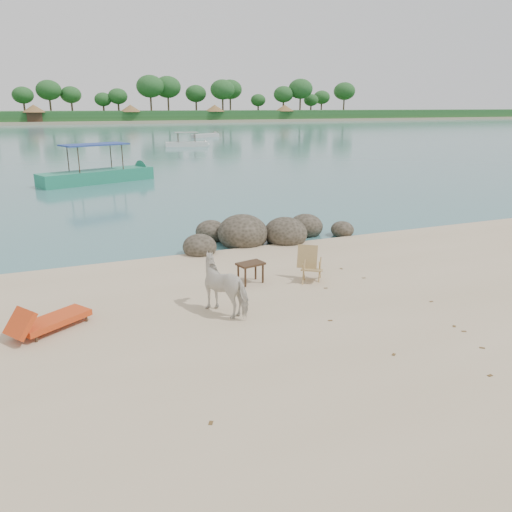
% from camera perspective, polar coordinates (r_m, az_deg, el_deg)
% --- Properties ---
extents(water, '(400.00, 400.00, 0.00)m').
position_cam_1_polar(water, '(98.67, -20.45, 13.21)').
color(water, '#3B7576').
rests_on(water, ground).
extents(far_shore, '(420.00, 90.00, 1.40)m').
position_cam_1_polar(far_shore, '(178.60, -21.61, 14.25)').
color(far_shore, tan).
rests_on(far_shore, ground).
extents(far_scenery, '(420.00, 18.00, 9.50)m').
position_cam_1_polar(far_scenery, '(145.25, -21.40, 15.19)').
color(far_scenery, '#1E4C1E').
rests_on(far_scenery, ground).
extents(boulders, '(6.33, 2.95, 1.26)m').
position_cam_1_polar(boulders, '(17.02, 0.40, 2.58)').
color(boulders, '#2C271D').
rests_on(boulders, ground).
extents(cow, '(1.30, 1.60, 1.24)m').
position_cam_1_polar(cow, '(11.01, -3.36, -3.45)').
color(cow, beige).
rests_on(cow, ground).
extents(side_table, '(0.75, 0.58, 0.54)m').
position_cam_1_polar(side_table, '(12.83, -0.62, -2.08)').
color(side_table, '#2E2312').
rests_on(side_table, ground).
extents(lounge_chair, '(1.84, 1.51, 0.54)m').
position_cam_1_polar(lounge_chair, '(11.07, -22.09, -6.54)').
color(lounge_chair, red).
rests_on(lounge_chair, ground).
extents(deck_chair, '(0.83, 0.84, 0.89)m').
position_cam_1_polar(deck_chair, '(13.00, 6.41, -1.11)').
color(deck_chair, tan).
rests_on(deck_chair, ground).
extents(boat_near, '(7.80, 4.33, 3.72)m').
position_cam_1_polar(boat_near, '(31.80, -17.94, 11.39)').
color(boat_near, '#1F7E5F').
rests_on(boat_near, water).
extents(boat_mid, '(5.42, 1.98, 2.60)m').
position_cam_1_polar(boat_mid, '(58.70, -7.98, 13.59)').
color(boat_mid, silver).
rests_on(boat_mid, water).
extents(boat_far, '(5.13, 3.08, 0.59)m').
position_cam_1_polar(boat_far, '(76.06, -5.83, 13.61)').
color(boat_far, '#B4B3AF').
rests_on(boat_far, water).
extents(dead_leaves, '(6.43, 7.18, 0.00)m').
position_cam_1_polar(dead_leaves, '(11.42, 13.42, -6.45)').
color(dead_leaves, brown).
rests_on(dead_leaves, ground).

